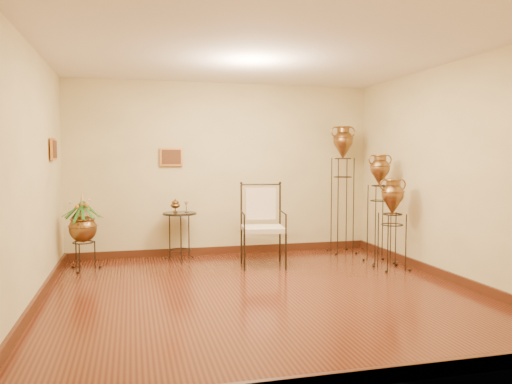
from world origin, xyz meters
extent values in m
plane|color=#582614|center=(0.00, 0.00, 0.00)|extent=(5.00, 5.00, 0.00)
cube|color=#441E0F|center=(0.00, 2.48, 0.06)|extent=(5.00, 0.04, 0.12)
cube|color=#441E0F|center=(0.00, -2.48, 0.06)|extent=(5.00, 0.04, 0.12)
cube|color=#441E0F|center=(-2.48, 0.00, 0.06)|extent=(0.04, 5.00, 0.12)
cube|color=#441E0F|center=(2.48, 0.00, 0.06)|extent=(0.04, 5.00, 0.12)
cube|color=#E38F42|center=(-0.85, 2.46, 1.60)|extent=(0.36, 0.03, 0.29)
cube|color=#E38F42|center=(-2.46, 1.45, 1.70)|extent=(0.03, 0.36, 0.29)
cube|color=beige|center=(0.37, 1.38, 0.55)|extent=(0.66, 0.62, 0.07)
cube|color=beige|center=(0.37, 1.38, 0.90)|extent=(0.45, 0.10, 0.47)
cylinder|color=black|center=(-0.76, 2.15, 0.73)|extent=(0.51, 0.51, 0.02)
camera|label=1|loc=(-1.48, -5.58, 1.60)|focal=35.00mm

